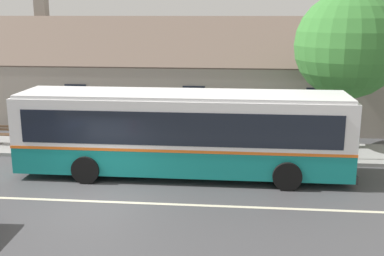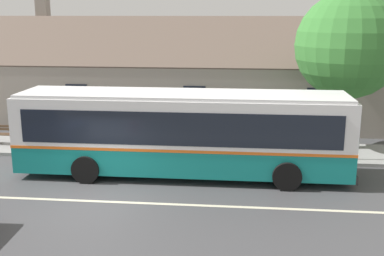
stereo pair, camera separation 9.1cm
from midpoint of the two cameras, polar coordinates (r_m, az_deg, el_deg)
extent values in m
plane|color=#424244|center=(16.00, -11.38, -8.51)|extent=(300.00, 300.00, 0.00)
cube|color=gray|center=(21.46, -6.71, -2.41)|extent=(60.00, 3.00, 0.15)
cube|color=beige|center=(16.00, -11.38, -8.49)|extent=(60.00, 0.16, 0.01)
cube|color=gray|center=(29.17, -4.49, 4.99)|extent=(25.56, 10.28, 3.26)
cube|color=brown|center=(26.37, -5.61, 10.27)|extent=(26.16, 5.21, 2.56)
cube|color=brown|center=(31.41, -3.74, 10.81)|extent=(26.16, 5.21, 2.56)
cube|color=gray|center=(31.85, -17.19, 13.37)|extent=(0.70, 0.70, 1.20)
cube|color=black|center=(24.96, -13.39, 3.60)|extent=(1.10, 0.06, 1.30)
cube|color=black|center=(23.68, 0.40, 3.45)|extent=(1.10, 0.06, 1.30)
cube|color=black|center=(23.87, 14.82, 3.08)|extent=(1.10, 0.06, 1.30)
cube|color=#4C3323|center=(23.75, 2.44, 1.64)|extent=(1.00, 0.06, 2.10)
cube|color=#147F7A|center=(17.92, -0.99, -3.29)|extent=(12.07, 2.52, 0.95)
cube|color=orange|center=(17.78, -0.99, -1.67)|extent=(12.09, 2.54, 0.10)
cube|color=white|center=(17.57, -1.01, 1.12)|extent=(12.07, 2.52, 1.67)
cube|color=white|center=(17.40, -1.02, 4.00)|extent=(11.83, 2.39, 0.12)
cube|color=black|center=(18.82, -0.54, 1.64)|extent=(11.10, 0.05, 1.17)
cube|color=black|center=(16.37, -1.54, -0.17)|extent=(11.10, 0.05, 1.17)
cube|color=black|center=(17.91, 18.60, 0.32)|extent=(0.04, 2.20, 1.17)
cube|color=black|center=(17.75, 18.79, 2.82)|extent=(0.04, 1.75, 0.24)
cube|color=black|center=(18.34, 18.27, -4.73)|extent=(0.08, 2.50, 0.28)
cube|color=#192D99|center=(19.36, -4.97, -2.06)|extent=(3.38, 0.04, 0.66)
cube|color=black|center=(19.02, 13.70, -0.47)|extent=(0.90, 0.03, 2.37)
cylinder|color=black|center=(19.14, 10.68, -3.20)|extent=(1.00, 0.28, 1.00)
cylinder|color=black|center=(16.77, 11.34, -5.64)|extent=(1.00, 0.28, 1.00)
cylinder|color=black|center=(19.82, -10.12, -2.60)|extent=(1.00, 0.28, 1.00)
cylinder|color=black|center=(17.54, -12.35, -4.83)|extent=(1.00, 0.28, 1.00)
cube|color=brown|center=(23.31, -20.84, -0.61)|extent=(1.72, 0.10, 0.04)
cube|color=brown|center=(23.18, -21.00, -0.69)|extent=(1.72, 0.10, 0.04)
cube|color=brown|center=(23.06, -21.16, -0.78)|extent=(1.72, 0.10, 0.04)
cube|color=brown|center=(22.88, -21.36, -0.13)|extent=(1.72, 0.04, 0.10)
cube|color=brown|center=(22.85, -21.39, 0.21)|extent=(1.72, 0.04, 0.10)
cube|color=black|center=(22.94, -19.42, -1.29)|extent=(0.08, 0.43, 0.45)
cylinder|color=#4C3828|center=(21.90, 17.61, 1.38)|extent=(0.44, 0.44, 3.13)
sphere|color=#387A33|center=(21.51, 18.19, 9.28)|extent=(4.50, 4.50, 4.50)
sphere|color=#387A33|center=(21.26, 19.26, 7.33)|extent=(2.64, 2.64, 2.64)
cylinder|color=gray|center=(20.02, 16.36, -0.26)|extent=(0.07, 0.07, 2.40)
cube|color=#1959A5|center=(19.80, 16.55, 2.39)|extent=(0.36, 0.03, 0.48)
camera|label=1|loc=(0.05, -89.85, 0.03)|focal=45.00mm
camera|label=2|loc=(0.05, 90.15, -0.03)|focal=45.00mm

